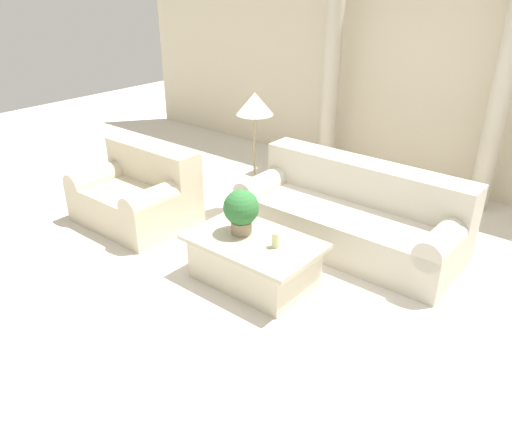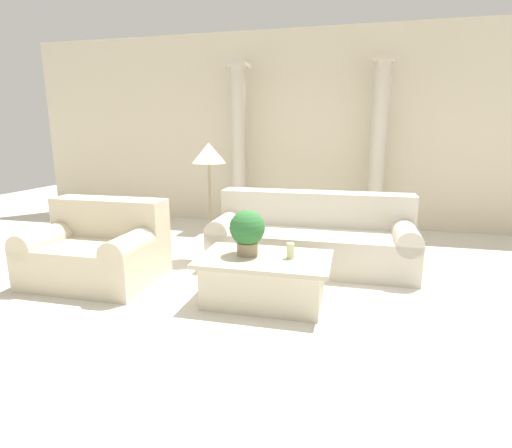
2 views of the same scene
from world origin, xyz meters
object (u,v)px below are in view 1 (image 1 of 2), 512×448
at_px(loveseat, 138,192).
at_px(sofa_long, 351,214).
at_px(floor_lamp, 255,111).
at_px(potted_plant, 241,210).
at_px(coffee_table, 254,260).

bearing_deg(loveseat, sofa_long, 25.76).
distance_m(loveseat, floor_lamp, 1.64).
bearing_deg(potted_plant, floor_lamp, 124.43).
bearing_deg(loveseat, coffee_table, -4.95).
bearing_deg(sofa_long, potted_plant, -112.57).
height_order(loveseat, coffee_table, loveseat).
distance_m(sofa_long, potted_plant, 1.34).
height_order(coffee_table, floor_lamp, floor_lamp).
bearing_deg(sofa_long, coffee_table, -104.66).
distance_m(potted_plant, floor_lamp, 1.51).
xyz_separation_m(loveseat, floor_lamp, (0.92, 1.02, 0.89)).
relative_size(loveseat, coffee_table, 1.07).
xyz_separation_m(loveseat, coffee_table, (1.88, -0.16, -0.12)).
height_order(loveseat, potted_plant, potted_plant).
bearing_deg(coffee_table, potted_plant, 170.10).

